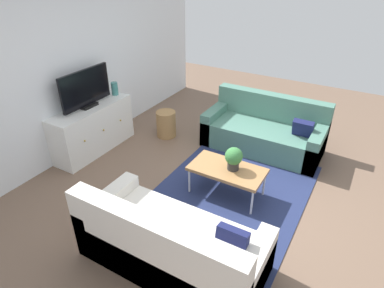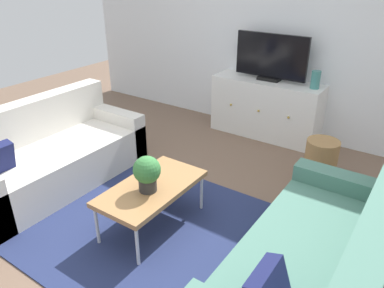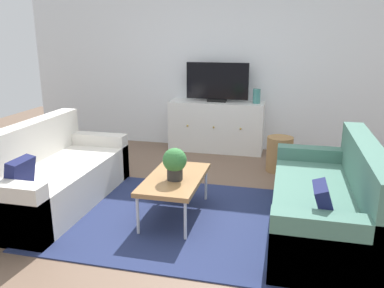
{
  "view_description": "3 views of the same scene",
  "coord_description": "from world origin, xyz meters",
  "px_view_note": "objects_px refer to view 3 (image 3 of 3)",
  "views": [
    {
      "loc": [
        -3.35,
        -1.49,
        2.85
      ],
      "look_at": [
        0.0,
        0.46,
        0.6
      ],
      "focal_mm": 31.02,
      "sensor_mm": 36.0,
      "label": 1
    },
    {
      "loc": [
        1.77,
        -2.12,
        2.12
      ],
      "look_at": [
        0.0,
        0.46,
        0.6
      ],
      "focal_mm": 34.84,
      "sensor_mm": 36.0,
      "label": 2
    },
    {
      "loc": [
        0.97,
        -3.56,
        1.77
      ],
      "look_at": [
        0.0,
        0.46,
        0.6
      ],
      "focal_mm": 36.82,
      "sensor_mm": 36.0,
      "label": 3
    }
  ],
  "objects_px": {
    "coffee_table": "(175,180)",
    "tv_console": "(216,126)",
    "couch_left_side": "(48,178)",
    "wicker_basket": "(279,154)",
    "glass_vase": "(257,96)",
    "couch_right_side": "(333,205)",
    "potted_plant": "(175,162)",
    "flat_screen_tv": "(217,82)"
  },
  "relations": [
    {
      "from": "coffee_table",
      "to": "tv_console",
      "type": "relative_size",
      "value": 0.68
    },
    {
      "from": "couch_left_side",
      "to": "wicker_basket",
      "type": "distance_m",
      "value": 2.87
    },
    {
      "from": "coffee_table",
      "to": "glass_vase",
      "type": "distance_m",
      "value": 2.48
    },
    {
      "from": "couch_right_side",
      "to": "couch_left_side",
      "type": "bearing_deg",
      "value": 180.0
    },
    {
      "from": "coffee_table",
      "to": "wicker_basket",
      "type": "distance_m",
      "value": 1.89
    },
    {
      "from": "couch_right_side",
      "to": "wicker_basket",
      "type": "distance_m",
      "value": 1.71
    },
    {
      "from": "glass_vase",
      "to": "coffee_table",
      "type": "bearing_deg",
      "value": -103.81
    },
    {
      "from": "potted_plant",
      "to": "glass_vase",
      "type": "bearing_deg",
      "value": 77.04
    },
    {
      "from": "coffee_table",
      "to": "flat_screen_tv",
      "type": "relative_size",
      "value": 1.03
    },
    {
      "from": "glass_vase",
      "to": "flat_screen_tv",
      "type": "bearing_deg",
      "value": 178.07
    },
    {
      "from": "potted_plant",
      "to": "couch_left_side",
      "type": "bearing_deg",
      "value": 177.63
    },
    {
      "from": "couch_right_side",
      "to": "flat_screen_tv",
      "type": "distance_m",
      "value": 2.93
    },
    {
      "from": "glass_vase",
      "to": "wicker_basket",
      "type": "bearing_deg",
      "value": -62.58
    },
    {
      "from": "coffee_table",
      "to": "glass_vase",
      "type": "bearing_deg",
      "value": 76.19
    },
    {
      "from": "couch_left_side",
      "to": "couch_right_side",
      "type": "xyz_separation_m",
      "value": [
        2.88,
        0.0,
        0.0
      ]
    },
    {
      "from": "potted_plant",
      "to": "glass_vase",
      "type": "xyz_separation_m",
      "value": [
        0.56,
        2.43,
        0.28
      ]
    },
    {
      "from": "couch_right_side",
      "to": "glass_vase",
      "type": "xyz_separation_m",
      "value": [
        -0.9,
        2.37,
        0.59
      ]
    },
    {
      "from": "couch_right_side",
      "to": "potted_plant",
      "type": "relative_size",
      "value": 6.06
    },
    {
      "from": "tv_console",
      "to": "glass_vase",
      "type": "height_order",
      "value": "glass_vase"
    },
    {
      "from": "coffee_table",
      "to": "wicker_basket",
      "type": "relative_size",
      "value": 2.11
    },
    {
      "from": "couch_left_side",
      "to": "flat_screen_tv",
      "type": "distance_m",
      "value": 2.87
    },
    {
      "from": "coffee_table",
      "to": "potted_plant",
      "type": "height_order",
      "value": "potted_plant"
    },
    {
      "from": "couch_left_side",
      "to": "flat_screen_tv",
      "type": "height_order",
      "value": "flat_screen_tv"
    },
    {
      "from": "couch_left_side",
      "to": "tv_console",
      "type": "distance_m",
      "value": 2.75
    },
    {
      "from": "couch_left_side",
      "to": "flat_screen_tv",
      "type": "relative_size",
      "value": 2.01
    },
    {
      "from": "potted_plant",
      "to": "tv_console",
      "type": "height_order",
      "value": "tv_console"
    },
    {
      "from": "potted_plant",
      "to": "flat_screen_tv",
      "type": "xyz_separation_m",
      "value": [
        -0.04,
        2.45,
        0.47
      ]
    },
    {
      "from": "potted_plant",
      "to": "wicker_basket",
      "type": "relative_size",
      "value": 0.68
    },
    {
      "from": "couch_left_side",
      "to": "tv_console",
      "type": "height_order",
      "value": "couch_left_side"
    },
    {
      "from": "couch_left_side",
      "to": "coffee_table",
      "type": "bearing_deg",
      "value": 0.39
    },
    {
      "from": "flat_screen_tv",
      "to": "glass_vase",
      "type": "height_order",
      "value": "flat_screen_tv"
    },
    {
      "from": "couch_left_side",
      "to": "flat_screen_tv",
      "type": "bearing_deg",
      "value": 59.94
    },
    {
      "from": "flat_screen_tv",
      "to": "glass_vase",
      "type": "bearing_deg",
      "value": -1.93
    },
    {
      "from": "tv_console",
      "to": "wicker_basket",
      "type": "distance_m",
      "value": 1.24
    },
    {
      "from": "flat_screen_tv",
      "to": "glass_vase",
      "type": "distance_m",
      "value": 0.62
    },
    {
      "from": "coffee_table",
      "to": "tv_console",
      "type": "bearing_deg",
      "value": 90.33
    },
    {
      "from": "wicker_basket",
      "to": "couch_left_side",
      "type": "bearing_deg",
      "value": -145.46
    },
    {
      "from": "couch_left_side",
      "to": "coffee_table",
      "type": "distance_m",
      "value": 1.4
    },
    {
      "from": "couch_left_side",
      "to": "coffee_table",
      "type": "height_order",
      "value": "couch_left_side"
    },
    {
      "from": "coffee_table",
      "to": "glass_vase",
      "type": "xyz_separation_m",
      "value": [
        0.58,
        2.37,
        0.49
      ]
    },
    {
      "from": "flat_screen_tv",
      "to": "wicker_basket",
      "type": "bearing_deg",
      "value": -37.94
    },
    {
      "from": "couch_left_side",
      "to": "potted_plant",
      "type": "relative_size",
      "value": 6.06
    }
  ]
}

